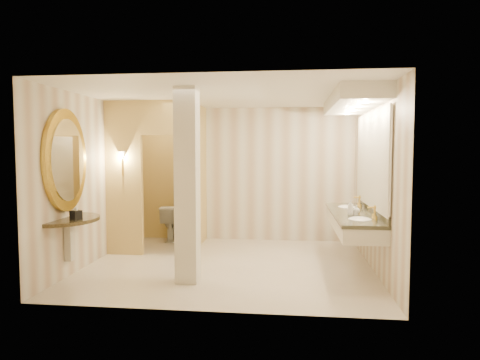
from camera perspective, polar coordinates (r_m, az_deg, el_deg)
The scene contains 16 objects.
floor at distance 7.01m, azimuth -1.49°, elevation -11.25°, with size 4.50×4.50×0.00m, color beige.
ceiling at distance 6.82m, azimuth -1.53°, elevation 11.22°, with size 4.50×4.50×0.00m, color white.
wall_back at distance 8.76m, azimuth 0.32°, elevation 0.77°, with size 4.50×0.02×2.70m, color beige.
wall_front at distance 4.82m, azimuth -4.85°, elevation -1.89°, with size 4.50×0.02×2.70m, color beige.
wall_left at distance 7.44m, azimuth -18.94°, elevation -0.02°, with size 0.02×4.00×2.70m, color beige.
wall_right at distance 6.84m, azimuth 17.50°, elevation -0.32°, with size 0.02×4.00×2.70m, color beige.
toilet_closet at distance 7.95m, azimuth -8.52°, elevation 0.66°, with size 1.50×1.55×2.70m.
wall_sconce at distance 7.68m, azimuth -15.44°, elevation 3.03°, with size 0.14×0.14×0.42m.
vanity at distance 6.86m, azimuth 15.20°, elevation 2.07°, with size 0.75×2.61×2.09m.
console_shelf at distance 6.58m, azimuth -22.20°, elevation -0.58°, with size 1.12×1.12×2.01m.
pillar at distance 5.96m, azimuth -7.04°, elevation -0.77°, with size 0.30×0.30×2.70m, color beige.
tissue_box at distance 6.43m, azimuth -21.03°, elevation -4.36°, with size 0.13×0.13×0.13m, color black.
toilet at distance 8.90m, azimuth -9.07°, elevation -5.62°, with size 0.41×0.71×0.73m, color white.
soap_bottle_a at distance 6.62m, azimuth 15.12°, elevation -4.02°, with size 0.05×0.06×0.12m, color beige.
soap_bottle_b at distance 6.78m, azimuth 15.25°, elevation -3.79°, with size 0.10×0.10×0.13m, color silver.
soap_bottle_c at distance 6.59m, azimuth 14.51°, elevation -3.57°, with size 0.09×0.09×0.23m, color #C6B28C.
Camera 1 is at (0.95, -6.69, 1.84)m, focal length 32.00 mm.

